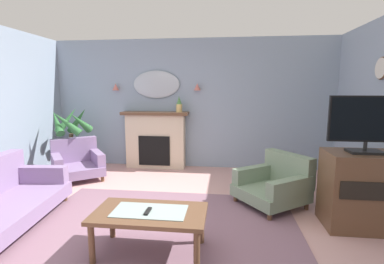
{
  "coord_description": "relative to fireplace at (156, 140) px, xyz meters",
  "views": [
    {
      "loc": [
        0.72,
        -2.79,
        1.63
      ],
      "look_at": [
        0.17,
        1.79,
        0.92
      ],
      "focal_mm": 26.52,
      "sensor_mm": 36.0,
      "label": 1
    }
  ],
  "objects": [
    {
      "name": "floor",
      "position": [
        0.71,
        -2.82,
        -0.62
      ],
      "size": [
        6.7,
        6.99,
        0.1
      ],
      "primitive_type": "cube",
      "color": "#C6938E",
      "rests_on": "ground"
    },
    {
      "name": "wall_back",
      "position": [
        0.71,
        0.22,
        0.74
      ],
      "size": [
        6.7,
        0.1,
        2.62
      ],
      "primitive_type": "cube",
      "color": "#8C9EB2",
      "rests_on": "ground"
    },
    {
      "name": "patterned_rug",
      "position": [
        0.71,
        -2.62,
        -0.56
      ],
      "size": [
        3.2,
        2.4,
        0.01
      ],
      "primitive_type": "cube",
      "color": "#7F5B6B",
      "rests_on": "ground"
    },
    {
      "name": "fireplace",
      "position": [
        0.0,
        0.0,
        0.0
      ],
      "size": [
        1.36,
        0.36,
        1.16
      ],
      "color": "beige",
      "rests_on": "ground"
    },
    {
      "name": "mantel_vase_left",
      "position": [
        0.5,
        -0.03,
        0.73
      ],
      "size": [
        0.12,
        0.12,
        0.32
      ],
      "color": "tan",
      "rests_on": "fireplace"
    },
    {
      "name": "wall_mirror",
      "position": [
        -0.0,
        0.14,
        1.14
      ],
      "size": [
        0.96,
        0.06,
        0.56
      ],
      "primitive_type": "ellipsoid",
      "color": "#B2BCC6"
    },
    {
      "name": "wall_sconce_left",
      "position": [
        -0.85,
        0.09,
        1.09
      ],
      "size": [
        0.14,
        0.14,
        0.14
      ],
      "primitive_type": "cone",
      "color": "#D17066"
    },
    {
      "name": "wall_sconce_right",
      "position": [
        0.85,
        0.09,
        1.09
      ],
      "size": [
        0.14,
        0.14,
        0.14
      ],
      "primitive_type": "cone",
      "color": "#D17066"
    },
    {
      "name": "wall_clock",
      "position": [
        3.52,
        -1.41,
        1.33
      ],
      "size": [
        0.04,
        0.31,
        0.31
      ],
      "color": "silver"
    },
    {
      "name": "coffee_table",
      "position": [
        0.71,
        -3.07,
        -0.19
      ],
      "size": [
        1.1,
        0.6,
        0.45
      ],
      "color": "brown",
      "rests_on": "ground"
    },
    {
      "name": "tv_remote",
      "position": [
        0.7,
        -3.1,
        -0.12
      ],
      "size": [
        0.04,
        0.16,
        0.02
      ],
      "primitive_type": "cube",
      "color": "black",
      "rests_on": "coffee_table"
    },
    {
      "name": "armchair_beside_couch",
      "position": [
        2.14,
        -1.67,
        -0.27
      ],
      "size": [
        1.13,
        1.13,
        0.71
      ],
      "color": "gray",
      "rests_on": "ground"
    },
    {
      "name": "armchair_by_coffee_table",
      "position": [
        -1.26,
        -0.88,
        -0.27
      ],
      "size": [
        1.13,
        1.14,
        0.71
      ],
      "color": "gray",
      "rests_on": "ground"
    },
    {
      "name": "tv_cabinet",
      "position": [
        3.01,
        -2.23,
        -0.12
      ],
      "size": [
        0.8,
        0.57,
        0.9
      ],
      "color": "brown",
      "rests_on": "ground"
    },
    {
      "name": "tv_flatscreen",
      "position": [
        3.01,
        -2.25,
        0.68
      ],
      "size": [
        0.84,
        0.24,
        0.65
      ],
      "color": "black",
      "rests_on": "tv_cabinet"
    },
    {
      "name": "potted_plant_tall_palm",
      "position": [
        -1.54,
        -0.53,
        0.05
      ],
      "size": [
        0.79,
        0.82,
        1.28
      ],
      "color": "silver",
      "rests_on": "ground"
    }
  ]
}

